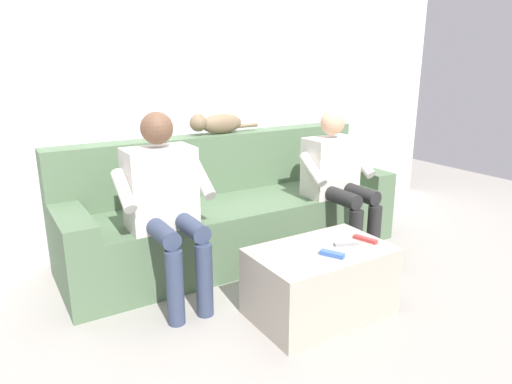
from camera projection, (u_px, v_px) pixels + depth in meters
ground_plane at (289, 291)px, 2.99m from camera, size 8.00×8.00×0.00m
back_wall at (199, 79)px, 3.67m from camera, size 5.18×0.06×2.59m
couch at (233, 213)px, 3.52m from camera, size 2.55×0.78×0.89m
coffee_table at (320, 281)px, 2.68m from camera, size 0.80×0.50×0.41m
person_left_seated at (337, 175)px, 3.44m from camera, size 0.55×0.57×1.09m
person_right_seated at (165, 197)px, 2.76m from camera, size 0.56×0.57×1.16m
cat_on_backrest at (216, 123)px, 3.53m from camera, size 0.58×0.13×0.17m
remote_gray at (346, 244)px, 2.67m from camera, size 0.15×0.08×0.02m
remote_blue at (332, 254)px, 2.53m from camera, size 0.10×0.14×0.02m
remote_red at (365, 239)px, 2.74m from camera, size 0.07×0.15×0.02m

